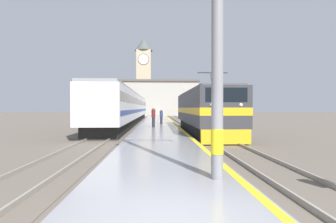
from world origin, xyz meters
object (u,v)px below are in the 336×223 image
object	(u,v)px
locomotive_train	(203,111)
person_on_platform	(161,116)
catenary_mast	(220,3)
passenger_train	(129,108)
clock_tower	(144,74)
second_waiting_passenger	(153,116)

from	to	relation	value
locomotive_train	person_on_platform	bearing A→B (deg)	116.57
catenary_mast	person_on_platform	world-z (taller)	catenary_mast
locomotive_train	passenger_train	distance (m)	16.41
passenger_train	clock_tower	size ratio (longest dim) A/B	1.67
locomotive_train	clock_tower	bearing A→B (deg)	97.21
locomotive_train	second_waiting_passenger	xyz separation A→B (m)	(-4.05, 1.92, -0.48)
person_on_platform	clock_tower	xyz separation A→B (m)	(-4.39, 54.04, 11.51)
second_waiting_passenger	catenary_mast	bearing A→B (deg)	-83.90
locomotive_train	passenger_train	world-z (taller)	locomotive_train
clock_tower	person_on_platform	bearing A→B (deg)	-85.36
catenary_mast	locomotive_train	bearing A→B (deg)	81.28
locomotive_train	clock_tower	xyz separation A→B (m)	(-7.66, 60.58, 10.92)
catenary_mast	person_on_platform	bearing A→B (deg)	92.69
locomotive_train	person_on_platform	distance (m)	7.34
locomotive_train	clock_tower	world-z (taller)	clock_tower
passenger_train	second_waiting_passenger	distance (m)	13.16
person_on_platform	clock_tower	bearing A→B (deg)	94.64
passenger_train	person_on_platform	xyz separation A→B (m)	(4.19, -8.07, -0.87)
passenger_train	catenary_mast	distance (m)	29.96
second_waiting_passenger	clock_tower	bearing A→B (deg)	93.52
passenger_train	person_on_platform	world-z (taller)	passenger_train
catenary_mast	clock_tower	bearing A→B (deg)	94.09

